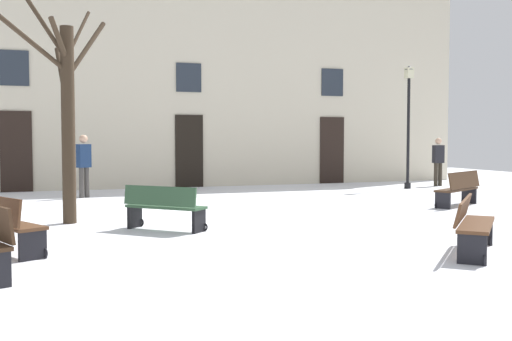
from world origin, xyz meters
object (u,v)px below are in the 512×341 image
bench_by_litter_bin (473,224)px  streetlamp (408,114)px  bench_facing_shops (4,224)px  person_by_shop_door (438,159)px  person_strolling (84,162)px  bench_near_lamp (459,188)px  bench_back_to_back_left (164,207)px  tree_right_of_center (66,109)px

bench_by_litter_bin → streetlamp: bearing=14.3°
bench_facing_shops → person_by_shop_door: size_ratio=0.98×
bench_facing_shops → person_strolling: size_ratio=0.93×
bench_near_lamp → person_strolling: size_ratio=0.95×
bench_facing_shops → bench_back_to_back_left: bench_facing_shops is taller
bench_near_lamp → person_strolling: 10.46m
tree_right_of_center → bench_near_lamp: bearing=-0.7°
bench_near_lamp → bench_facing_shops: size_ratio=1.03×
bench_facing_shops → bench_by_litter_bin: bearing=-137.1°
tree_right_of_center → streetlamp: tree_right_of_center is taller
tree_right_of_center → streetlamp: bearing=23.4°
streetlamp → bench_back_to_back_left: (-9.67, -6.54, -2.11)m
bench_back_to_back_left → streetlamp: bearing=-101.5°
tree_right_of_center → streetlamp: size_ratio=1.10×
bench_by_litter_bin → person_by_shop_door: person_by_shop_door is taller
tree_right_of_center → person_by_shop_door: tree_right_of_center is taller
bench_facing_shops → streetlamp: bearing=-84.9°
tree_right_of_center → bench_near_lamp: tree_right_of_center is taller
tree_right_of_center → streetlamp: 12.37m
person_by_shop_door → bench_back_to_back_left: bearing=34.3°
tree_right_of_center → person_strolling: bearing=83.0°
bench_back_to_back_left → bench_by_litter_bin: size_ratio=0.87×
bench_facing_shops → person_by_shop_door: 16.49m
person_strolling → person_by_shop_door: size_ratio=1.06×
person_by_shop_door → tree_right_of_center: bearing=25.0°
bench_back_to_back_left → bench_by_litter_bin: 5.53m
bench_near_lamp → bench_facing_shops: (-10.61, -3.00, 0.00)m
streetlamp → person_by_shop_door: size_ratio=2.42×
bench_back_to_back_left → person_by_shop_door: person_by_shop_door is taller
streetlamp → bench_near_lamp: bearing=-109.6°
tree_right_of_center → bench_back_to_back_left: size_ratio=3.16×
bench_near_lamp → bench_by_litter_bin: bench_near_lamp is taller
bench_near_lamp → bench_back_to_back_left: bearing=-18.3°
streetlamp → person_by_shop_door: bearing=19.3°
streetlamp → bench_facing_shops: bearing=-147.1°
tree_right_of_center → bench_near_lamp: size_ratio=2.62×
streetlamp → person_strolling: (-10.69, 0.42, -1.51)m
bench_by_litter_bin → person_by_shop_door: (7.34, 10.96, 0.51)m
bench_near_lamp → person_by_shop_door: person_by_shop_door is taller
person_by_shop_door → person_strolling: bearing=2.9°
bench_by_litter_bin → person_strolling: bearing=67.9°
bench_facing_shops → person_by_shop_door: bearing=-86.3°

